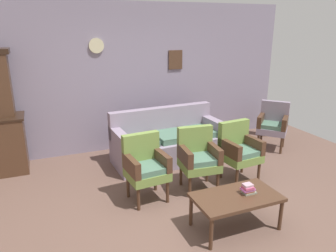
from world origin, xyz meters
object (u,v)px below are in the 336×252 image
at_px(armchair_by_doorway, 239,149).
at_px(armchair_near_couch_end, 198,156).
at_px(wingback_chair_by_fireplace, 273,123).
at_px(floor_vase_by_wall, 266,121).
at_px(armchair_row_middle, 146,165).
at_px(floral_couch, 168,142).
at_px(coffee_table, 236,199).
at_px(book_stack_on_table, 248,189).

bearing_deg(armchair_by_doorway, armchair_near_couch_end, -178.49).
distance_m(wingback_chair_by_fireplace, floor_vase_by_wall, 0.79).
xyz_separation_m(armchair_near_couch_end, armchair_by_doorway, (0.71, 0.02, 0.00)).
bearing_deg(floor_vase_by_wall, armchair_by_doorway, -138.67).
bearing_deg(armchair_row_middle, floral_couch, 54.67).
height_order(armchair_near_couch_end, coffee_table, armchair_near_couch_end).
xyz_separation_m(armchair_row_middle, armchair_by_doorway, (1.50, 0.02, 0.00)).
xyz_separation_m(floral_couch, floor_vase_by_wall, (2.47, 0.45, -0.00)).
distance_m(armchair_by_doorway, floor_vase_by_wall, 2.33).
xyz_separation_m(armchair_by_doorway, book_stack_on_table, (-0.60, -1.07, -0.02)).
bearing_deg(coffee_table, armchair_near_couch_end, 87.54).
xyz_separation_m(armchair_row_middle, coffee_table, (0.75, -1.04, -0.12)).
xyz_separation_m(armchair_near_couch_end, floor_vase_by_wall, (2.45, 1.56, -0.18)).
xyz_separation_m(floral_couch, armchair_row_middle, (-0.78, -1.11, 0.17)).
xyz_separation_m(armchair_by_doorway, coffee_table, (-0.75, -1.06, -0.12)).
height_order(armchair_near_couch_end, armchair_by_doorway, same).
bearing_deg(armchair_near_couch_end, floral_couch, 90.64).
distance_m(armchair_by_doorway, book_stack_on_table, 1.23).
bearing_deg(wingback_chair_by_fireplace, coffee_table, -137.53).
height_order(armchair_row_middle, wingback_chair_by_fireplace, same).
bearing_deg(armchair_by_doorway, floral_couch, 123.43).
bearing_deg(floral_couch, wingback_chair_by_fireplace, -6.05).
bearing_deg(book_stack_on_table, wingback_chair_by_fireplace, 44.70).
bearing_deg(armchair_by_doorway, wingback_chair_by_fireplace, 32.62).
relative_size(armchair_near_couch_end, floor_vase_by_wall, 1.40).
height_order(floral_couch, coffee_table, floral_couch).
height_order(coffee_table, book_stack_on_table, book_stack_on_table).
xyz_separation_m(armchair_near_couch_end, coffee_table, (-0.04, -1.04, -0.12)).
relative_size(floral_couch, coffee_table, 1.96).
bearing_deg(armchair_near_couch_end, armchair_row_middle, -179.96).
bearing_deg(armchair_row_middle, armchair_near_couch_end, 0.04).
bearing_deg(floral_couch, book_stack_on_table, -86.87).
relative_size(armchair_near_couch_end, wingback_chair_by_fireplace, 1.00).
xyz_separation_m(wingback_chair_by_fireplace, book_stack_on_table, (-1.96, -1.94, -0.02)).
distance_m(floral_couch, armchair_near_couch_end, 1.12).
bearing_deg(armchair_row_middle, floor_vase_by_wall, 25.58).
height_order(armchair_row_middle, coffee_table, armchair_row_middle).
height_order(wingback_chair_by_fireplace, book_stack_on_table, wingback_chair_by_fireplace).
distance_m(armchair_row_middle, wingback_chair_by_fireplace, 2.99).
height_order(armchair_by_doorway, floor_vase_by_wall, armchair_by_doorway).
distance_m(floral_couch, coffee_table, 2.15).
relative_size(armchair_row_middle, armchair_near_couch_end, 1.00).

